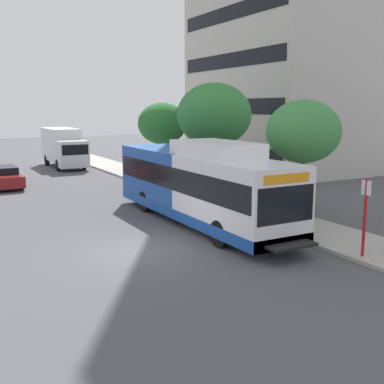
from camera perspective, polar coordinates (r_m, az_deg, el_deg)
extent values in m
plane|color=#4C4C51|center=(24.17, -13.30, -2.01)|extent=(120.00, 120.00, 0.00)
cube|color=#A8A399|center=(25.17, 3.50, -1.11)|extent=(3.00, 56.00, 0.14)
cube|color=white|center=(18.02, 5.34, -0.43)|extent=(2.54, 5.80, 2.73)
cube|color=#19479E|center=(22.97, -2.85, 1.90)|extent=(2.54, 5.80, 2.73)
cube|color=#19479E|center=(20.65, 0.74, -2.26)|extent=(2.57, 11.60, 0.44)
cube|color=black|center=(20.38, 0.75, 1.89)|extent=(2.58, 11.25, 0.96)
cube|color=black|center=(15.76, 11.22, -1.51)|extent=(2.34, 0.10, 1.24)
cube|color=orange|center=(15.60, 11.35, 1.61)|extent=(1.90, 0.08, 0.32)
cube|color=white|center=(19.00, 2.94, 5.22)|extent=(2.16, 4.06, 0.60)
cube|color=black|center=(15.78, 11.97, -6.39)|extent=(1.78, 0.60, 0.10)
cylinder|color=black|center=(17.11, 3.45, -5.05)|extent=(0.30, 1.00, 1.00)
cylinder|color=black|center=(18.38, 9.42, -4.10)|extent=(0.30, 1.00, 1.00)
cylinder|color=black|center=(22.97, -5.67, -1.14)|extent=(0.30, 1.00, 1.00)
cylinder|color=black|center=(23.93, -0.70, -0.63)|extent=(0.30, 1.00, 1.00)
cylinder|color=red|center=(16.40, 20.16, -2.95)|extent=(0.10, 0.10, 2.60)
cube|color=white|center=(16.20, 20.33, 0.49)|extent=(0.04, 0.36, 0.48)
cylinder|color=#4C3823|center=(21.25, 13.05, 0.35)|extent=(0.28, 0.28, 2.64)
ellipsoid|color=#3D8442|center=(20.98, 13.32, 7.14)|extent=(3.20, 3.20, 2.72)
cylinder|color=#4C3823|center=(27.39, 2.65, 2.99)|extent=(0.28, 0.28, 2.85)
ellipsoid|color=#337A38|center=(27.18, 2.70, 9.32)|extent=(4.24, 4.24, 3.61)
cylinder|color=#4C3823|center=(33.62, -3.56, 3.98)|extent=(0.28, 0.28, 2.46)
ellipsoid|color=#286B2D|center=(33.44, -3.61, 8.27)|extent=(3.43, 3.43, 2.91)
cube|color=maroon|center=(32.08, -21.73, 1.50)|extent=(1.80, 4.50, 0.70)
cube|color=black|center=(32.12, -21.81, 2.40)|extent=(1.48, 2.34, 0.56)
cylinder|color=black|center=(30.90, -19.90, 0.88)|extent=(0.20, 0.64, 0.64)
cylinder|color=black|center=(33.55, -20.66, 1.52)|extent=(0.20, 0.64, 0.64)
cube|color=silver|center=(38.82, -14.30, 4.49)|extent=(2.30, 2.00, 2.10)
cube|color=white|center=(42.15, -15.56, 5.61)|extent=(2.30, 5.00, 2.70)
cube|color=black|center=(37.85, -13.94, 4.97)|extent=(2.07, 0.08, 0.80)
cylinder|color=black|center=(39.09, -15.87, 3.14)|extent=(0.26, 0.92, 0.92)
cylinder|color=black|center=(39.60, -12.96, 3.35)|extent=(0.26, 0.92, 0.92)
cylinder|color=black|center=(43.11, -17.14, 3.70)|extent=(0.26, 0.92, 0.92)
cylinder|color=black|center=(43.57, -14.49, 3.89)|extent=(0.26, 0.92, 0.92)
cube|color=black|center=(40.42, 11.98, 5.28)|extent=(12.76, 13.02, 1.10)
cube|color=black|center=(40.28, 12.16, 10.07)|extent=(12.76, 13.02, 1.10)
cube|color=black|center=(40.43, 12.34, 14.86)|extent=(12.76, 13.02, 1.10)
cube|color=black|center=(40.86, 12.53, 19.59)|extent=(12.76, 13.02, 1.10)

